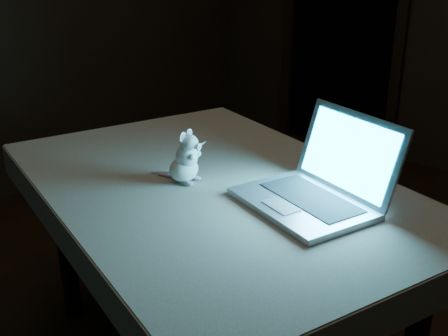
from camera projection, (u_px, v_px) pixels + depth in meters
The scene contains 5 objects.
doorway at pixel (344, 15), 4.38m from camera, with size 1.06×0.36×2.13m, color black, non-canonical shape.
table at pixel (214, 282), 2.12m from camera, with size 1.49×0.96×0.80m, color black, non-canonical shape.
tablecloth at pixel (222, 199), 1.98m from camera, with size 1.61×1.08×0.12m, color beige, non-canonical shape.
laptop at pixel (304, 165), 1.73m from camera, with size 0.42×0.37×0.29m, color #B1B1B5, non-canonical shape.
plush_mouse at pixel (183, 156), 1.94m from camera, with size 0.14×0.14×0.19m, color white, non-canonical shape.
Camera 1 is at (1.07, -1.56, 1.59)m, focal length 45.00 mm.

